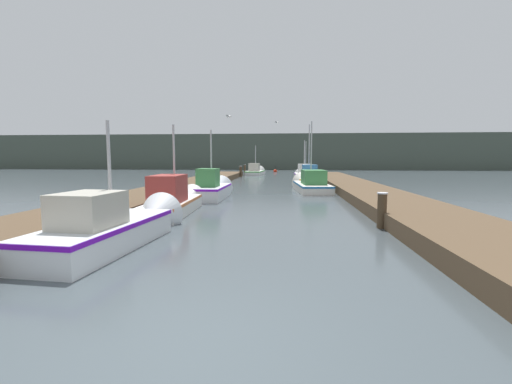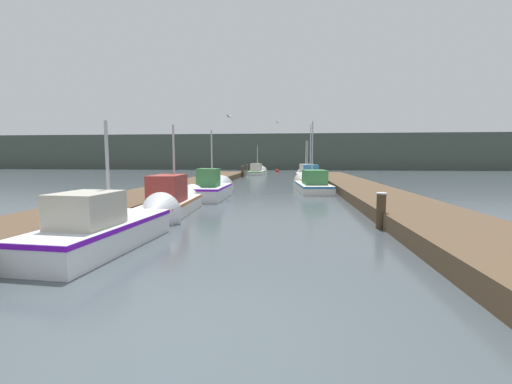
{
  "view_description": "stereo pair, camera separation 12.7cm",
  "coord_description": "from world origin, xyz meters",
  "px_view_note": "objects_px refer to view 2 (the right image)",
  "views": [
    {
      "loc": [
        1.11,
        -3.55,
        2.13
      ],
      "look_at": [
        -0.22,
        11.12,
        0.63
      ],
      "focal_mm": 24.0,
      "sensor_mm": 36.0,
      "label": 1
    },
    {
      "loc": [
        1.24,
        -3.53,
        2.13
      ],
      "look_at": [
        -0.22,
        11.12,
        0.63
      ],
      "focal_mm": 24.0,
      "sensor_mm": 36.0,
      "label": 2
    }
  ],
  "objects_px": {
    "mooring_piling_1": "(247,170)",
    "channel_buoy": "(277,171)",
    "fishing_boat_5": "(306,175)",
    "mooring_piling_0": "(317,171)",
    "seagull_lead": "(229,117)",
    "fishing_boat_2": "(213,189)",
    "seagull_1": "(278,122)",
    "fishing_boat_1": "(176,200)",
    "mooring_piling_2": "(243,171)",
    "fishing_boat_4": "(310,179)",
    "fishing_boat_6": "(307,173)",
    "fishing_boat_0": "(117,225)",
    "mooring_piling_3": "(381,210)",
    "fishing_boat_3": "(311,184)",
    "fishing_boat_7": "(258,171)"
  },
  "relations": [
    {
      "from": "mooring_piling_1",
      "to": "channel_buoy",
      "type": "height_order",
      "value": "mooring_piling_1"
    },
    {
      "from": "fishing_boat_5",
      "to": "mooring_piling_0",
      "type": "distance_m",
      "value": 6.19
    },
    {
      "from": "mooring_piling_1",
      "to": "seagull_lead",
      "type": "relative_size",
      "value": 2.25
    },
    {
      "from": "fishing_boat_2",
      "to": "seagull_1",
      "type": "distance_m",
      "value": 10.44
    },
    {
      "from": "fishing_boat_1",
      "to": "mooring_piling_2",
      "type": "height_order",
      "value": "fishing_boat_1"
    },
    {
      "from": "fishing_boat_4",
      "to": "channel_buoy",
      "type": "distance_m",
      "value": 22.98
    },
    {
      "from": "mooring_piling_1",
      "to": "fishing_boat_6",
      "type": "bearing_deg",
      "value": -26.91
    },
    {
      "from": "channel_buoy",
      "to": "seagull_lead",
      "type": "relative_size",
      "value": 1.82
    },
    {
      "from": "fishing_boat_0",
      "to": "fishing_boat_4",
      "type": "distance_m",
      "value": 19.79
    },
    {
      "from": "mooring_piling_3",
      "to": "seagull_1",
      "type": "bearing_deg",
      "value": 102.76
    },
    {
      "from": "fishing_boat_5",
      "to": "mooring_piling_0",
      "type": "height_order",
      "value": "fishing_boat_5"
    },
    {
      "from": "fishing_boat_2",
      "to": "seagull_lead",
      "type": "bearing_deg",
      "value": -2.78
    },
    {
      "from": "fishing_boat_3",
      "to": "fishing_boat_4",
      "type": "xyz_separation_m",
      "value": [
        0.21,
        4.6,
        0.06
      ]
    },
    {
      "from": "fishing_boat_7",
      "to": "seagull_lead",
      "type": "bearing_deg",
      "value": -83.82
    },
    {
      "from": "fishing_boat_2",
      "to": "fishing_boat_1",
      "type": "bearing_deg",
      "value": -94.68
    },
    {
      "from": "fishing_boat_1",
      "to": "fishing_boat_7",
      "type": "distance_m",
      "value": 29.25
    },
    {
      "from": "fishing_boat_2",
      "to": "seagull_lead",
      "type": "xyz_separation_m",
      "value": [
        0.91,
        -0.04,
        3.75
      ]
    },
    {
      "from": "fishing_boat_1",
      "to": "fishing_boat_6",
      "type": "xyz_separation_m",
      "value": [
        6.28,
        24.12,
        -0.03
      ]
    },
    {
      "from": "fishing_boat_1",
      "to": "fishing_boat_4",
      "type": "relative_size",
      "value": 0.92
    },
    {
      "from": "mooring_piling_3",
      "to": "fishing_boat_6",
      "type": "bearing_deg",
      "value": 91.88
    },
    {
      "from": "fishing_boat_1",
      "to": "mooring_piling_1",
      "type": "bearing_deg",
      "value": 88.76
    },
    {
      "from": "fishing_boat_5",
      "to": "seagull_1",
      "type": "relative_size",
      "value": 8.16
    },
    {
      "from": "mooring_piling_0",
      "to": "mooring_piling_2",
      "type": "bearing_deg",
      "value": -173.17
    },
    {
      "from": "mooring_piling_2",
      "to": "fishing_boat_5",
      "type": "bearing_deg",
      "value": -37.41
    },
    {
      "from": "fishing_boat_7",
      "to": "mooring_piling_1",
      "type": "relative_size",
      "value": 4.19
    },
    {
      "from": "fishing_boat_1",
      "to": "fishing_boat_0",
      "type": "bearing_deg",
      "value": -91.3
    },
    {
      "from": "fishing_boat_3",
      "to": "fishing_boat_7",
      "type": "xyz_separation_m",
      "value": [
        -5.31,
        19.77,
        -0.01
      ]
    },
    {
      "from": "fishing_boat_1",
      "to": "fishing_boat_5",
      "type": "xyz_separation_m",
      "value": [
        5.87,
        18.96,
        0.02
      ]
    },
    {
      "from": "fishing_boat_4",
      "to": "fishing_boat_6",
      "type": "xyz_separation_m",
      "value": [
        0.3,
        10.05,
        -0.03
      ]
    },
    {
      "from": "mooring_piling_1",
      "to": "mooring_piling_3",
      "type": "distance_m",
      "value": 31.14
    },
    {
      "from": "fishing_boat_1",
      "to": "fishing_boat_3",
      "type": "distance_m",
      "value": 11.09
    },
    {
      "from": "fishing_boat_0",
      "to": "fishing_boat_2",
      "type": "relative_size",
      "value": 1.1
    },
    {
      "from": "fishing_boat_6",
      "to": "fishing_boat_7",
      "type": "bearing_deg",
      "value": 140.99
    },
    {
      "from": "fishing_boat_2",
      "to": "mooring_piling_1",
      "type": "relative_size",
      "value": 3.83
    },
    {
      "from": "fishing_boat_4",
      "to": "fishing_boat_1",
      "type": "bearing_deg",
      "value": -112.68
    },
    {
      "from": "fishing_boat_3",
      "to": "fishing_boat_2",
      "type": "bearing_deg",
      "value": -144.57
    },
    {
      "from": "fishing_boat_7",
      "to": "mooring_piling_2",
      "type": "xyz_separation_m",
      "value": [
        -1.17,
        -5.25,
        0.2
      ]
    },
    {
      "from": "mooring_piling_2",
      "to": "mooring_piling_3",
      "type": "xyz_separation_m",
      "value": [
        7.87,
        -26.44,
        -0.06
      ]
    },
    {
      "from": "fishing_boat_0",
      "to": "mooring_piling_2",
      "type": "bearing_deg",
      "value": 95.78
    },
    {
      "from": "fishing_boat_4",
      "to": "fishing_boat_6",
      "type": "height_order",
      "value": "fishing_boat_4"
    },
    {
      "from": "seagull_lead",
      "to": "mooring_piling_1",
      "type": "bearing_deg",
      "value": 17.13
    },
    {
      "from": "channel_buoy",
      "to": "seagull_1",
      "type": "relative_size",
      "value": 1.82
    },
    {
      "from": "fishing_boat_2",
      "to": "fishing_boat_6",
      "type": "bearing_deg",
      "value": 72.51
    },
    {
      "from": "seagull_1",
      "to": "seagull_lead",
      "type": "bearing_deg",
      "value": 2.24
    },
    {
      "from": "fishing_boat_2",
      "to": "fishing_boat_4",
      "type": "height_order",
      "value": "fishing_boat_4"
    },
    {
      "from": "fishing_boat_3",
      "to": "channel_buoy",
      "type": "distance_m",
      "value": 27.51
    },
    {
      "from": "fishing_boat_3",
      "to": "mooring_piling_2",
      "type": "distance_m",
      "value": 15.9
    },
    {
      "from": "fishing_boat_7",
      "to": "mooring_piling_3",
      "type": "xyz_separation_m",
      "value": [
        6.69,
        -31.69,
        0.15
      ]
    },
    {
      "from": "fishing_boat_2",
      "to": "fishing_boat_5",
      "type": "xyz_separation_m",
      "value": [
        5.5,
        14.09,
        0.01
      ]
    },
    {
      "from": "fishing_boat_6",
      "to": "channel_buoy",
      "type": "bearing_deg",
      "value": 108.53
    }
  ]
}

